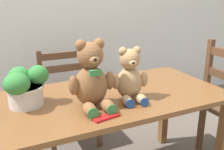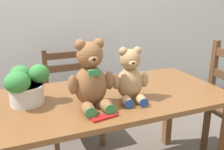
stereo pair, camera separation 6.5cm
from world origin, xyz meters
The scene contains 6 objects.
dining_table centered at (0.00, 0.37, 0.61)m, with size 1.43×0.74×0.71m.
wooden_chair_behind centered at (-0.09, 1.11, 0.44)m, with size 0.45×0.40×0.84m.
teddy_bear_left centered at (-0.18, 0.26, 0.87)m, with size 0.26×0.26×0.38m.
teddy_bear_right centered at (0.06, 0.26, 0.84)m, with size 0.22×0.24×0.32m.
potted_plant centered at (-0.51, 0.42, 0.82)m, with size 0.25×0.23×0.23m.
chocolate_bar centered at (-0.17, 0.09, 0.71)m, with size 0.14×0.05×0.01m, color red.
Camera 1 is at (-0.62, -0.95, 1.30)m, focal length 40.00 mm.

